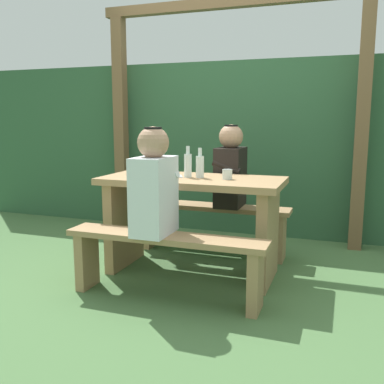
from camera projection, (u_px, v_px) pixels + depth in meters
The scene contains 15 objects.
ground_plane at pixel (192, 272), 3.49m from camera, with size 12.00×12.00×0.00m, color #496D3E.
hedge_backdrop at pixel (246, 146), 5.05m from camera, with size 6.40×1.09×1.81m, color #2E5637.
pergola_post_left at pixel (121, 126), 4.76m from camera, with size 0.12×0.12×2.27m, color brown.
pergola_post_right at pixel (362, 128), 3.94m from camera, with size 0.12×0.12×2.27m, color brown.
pergola_crossbeam at pixel (232, 2), 4.15m from camera, with size 2.71×0.10×0.10m, color brown.
picnic_table at pixel (192, 209), 3.40m from camera, with size 1.40×0.64×0.77m.
bench_near at pixel (165, 253), 2.93m from camera, with size 1.40×0.24×0.45m.
bench_far at pixel (212, 219), 3.93m from camera, with size 1.40×0.24×0.45m.
person_white_shirt at pixel (154, 185), 2.88m from camera, with size 0.25×0.35×0.72m.
person_black_coat at pixel (230, 169), 3.80m from camera, with size 0.25×0.35×0.72m.
drinking_glass at pixel (227, 174), 3.26m from camera, with size 0.08×0.08×0.08m, color silver.
bottle_left at pixel (157, 163), 3.47m from camera, with size 0.06×0.06×0.25m.
bottle_right at pixel (188, 165), 3.35m from camera, with size 0.06×0.06×0.24m.
bottle_center at pixel (200, 166), 3.33m from camera, with size 0.06×0.06×0.23m.
cell_phone at pixel (178, 176), 3.39m from camera, with size 0.07×0.14×0.01m, color silver.
Camera 1 is at (1.12, -3.13, 1.22)m, focal length 40.59 mm.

